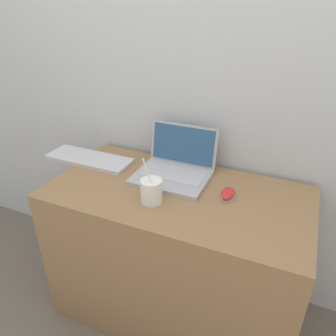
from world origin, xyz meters
name	(u,v)px	position (x,y,z in m)	size (l,w,h in m)	color
wall_back	(207,61)	(0.00, 0.63, 1.25)	(7.00, 0.04, 2.50)	silver
desk	(176,255)	(0.00, 0.30, 0.37)	(1.16, 0.59, 0.75)	#936D47
laptop	(175,167)	(-0.07, 0.43, 0.79)	(0.34, 0.31, 0.22)	#ADADB2
drink_cup	(151,191)	(-0.07, 0.18, 0.80)	(0.09, 0.09, 0.20)	white
computer_mouse	(228,194)	(0.21, 0.34, 0.76)	(0.06, 0.10, 0.03)	#B2B2B7
external_keyboard	(89,159)	(-0.53, 0.39, 0.76)	(0.45, 0.16, 0.02)	silver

